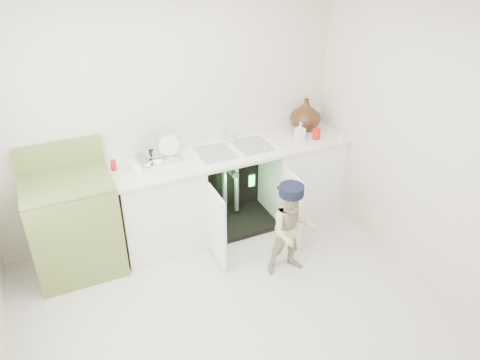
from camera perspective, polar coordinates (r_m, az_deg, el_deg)
name	(u,v)px	position (r m, az deg, el deg)	size (l,w,h in m)	color
ground	(233,314)	(4.12, -0.84, -16.08)	(3.50, 3.50, 0.00)	#BDB5A6
room_shell	(232,188)	(3.33, -1.00, -1.04)	(6.00, 5.50, 1.26)	beige
counter_run	(237,185)	(4.88, -0.40, -0.61)	(2.44, 1.02, 1.24)	white
avocado_stove	(74,224)	(4.54, -19.55, -5.07)	(0.76, 0.65, 1.18)	olive
repair_worker	(292,229)	(4.28, 6.37, -5.98)	(0.49, 0.76, 0.92)	tan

